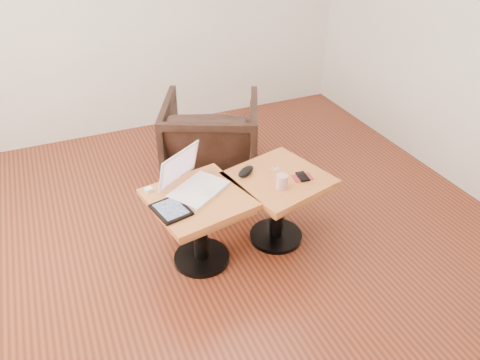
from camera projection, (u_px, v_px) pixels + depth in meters
name	position (u px, v px, depth m)	size (l,w,h in m)	color
room_shell	(208.00, 75.00, 2.52)	(4.52, 4.52, 2.71)	#471F12
side_table_left	(199.00, 213.00, 3.05)	(0.69, 0.69, 0.54)	black
side_table_right	(278.00, 193.00, 3.25)	(0.72, 0.72, 0.54)	black
laptop	(192.00, 182.00, 3.02)	(0.48, 0.46, 0.26)	white
tablet	(171.00, 210.00, 2.84)	(0.24, 0.27, 0.02)	black
charging_adapter	(149.00, 190.00, 3.02)	(0.04, 0.04, 0.03)	white
glasses_case	(246.00, 171.00, 3.18)	(0.16, 0.07, 0.05)	black
striped_cup	(282.00, 182.00, 3.03)	(0.07, 0.07, 0.10)	#D55E71
earbuds_tangle	(276.00, 169.00, 3.24)	(0.07, 0.06, 0.01)	white
phone_on_sleeve	(303.00, 177.00, 3.16)	(0.14, 0.12, 0.02)	maroon
armchair	(211.00, 139.00, 3.99)	(0.77, 0.80, 0.72)	#2F1C18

